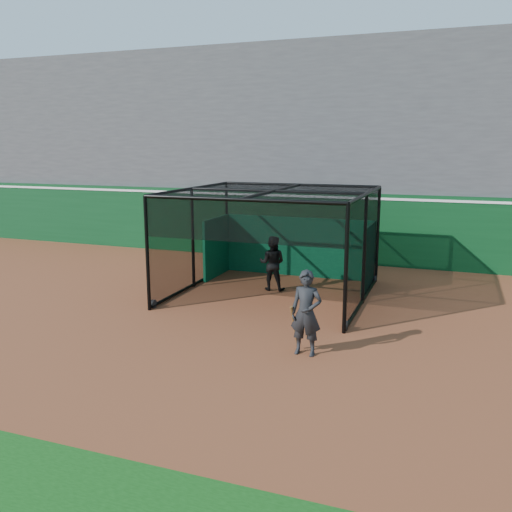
% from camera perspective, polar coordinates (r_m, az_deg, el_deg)
% --- Properties ---
extents(ground, '(120.00, 120.00, 0.00)m').
position_cam_1_polar(ground, '(12.42, -5.12, -7.95)').
color(ground, brown).
rests_on(ground, ground).
extents(outfield_wall, '(50.00, 0.50, 2.50)m').
position_cam_1_polar(outfield_wall, '(19.92, 5.31, 3.29)').
color(outfield_wall, '#0B3D1A').
rests_on(outfield_wall, ground).
extents(grandstand, '(50.00, 7.85, 8.95)m').
position_cam_1_polar(grandstand, '(23.39, 7.91, 12.29)').
color(grandstand, '#4C4C4F').
rests_on(grandstand, ground).
extents(batting_cage, '(5.11, 5.14, 2.92)m').
position_cam_1_polar(batting_cage, '(15.08, 1.90, 1.31)').
color(batting_cage, black).
rests_on(batting_cage, ground).
extents(batter, '(0.83, 0.68, 1.59)m').
position_cam_1_polar(batter, '(15.68, 1.72, -0.76)').
color(batter, black).
rests_on(batter, ground).
extents(on_deck_player, '(0.64, 0.44, 1.74)m').
position_cam_1_polar(on_deck_player, '(10.88, 5.29, -6.00)').
color(on_deck_player, black).
rests_on(on_deck_player, ground).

